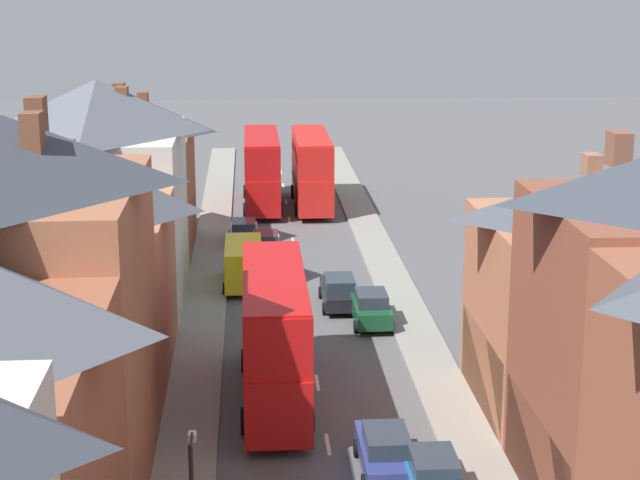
% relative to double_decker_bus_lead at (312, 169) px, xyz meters
% --- Properties ---
extents(pavement_left, '(2.20, 104.00, 0.14)m').
position_rel_double_decker_bus_lead_xyz_m(pavement_left, '(-6.89, -26.00, -2.75)').
color(pavement_left, gray).
rests_on(pavement_left, ground).
extents(pavement_right, '(2.20, 104.00, 0.14)m').
position_rel_double_decker_bus_lead_xyz_m(pavement_right, '(3.31, -26.00, -2.75)').
color(pavement_right, gray).
rests_on(pavement_right, ground).
extents(centre_line_dashes, '(0.14, 97.80, 0.01)m').
position_rel_double_decker_bus_lead_xyz_m(centre_line_dashes, '(-1.79, -28.00, -2.81)').
color(centre_line_dashes, silver).
rests_on(centre_line_dashes, ground).
extents(terrace_row_left, '(8.00, 68.52, 12.81)m').
position_rel_double_decker_bus_lead_xyz_m(terrace_row_left, '(-11.98, -42.46, 2.86)').
color(terrace_row_left, beige).
rests_on(terrace_row_left, ground).
extents(double_decker_bus_lead, '(2.74, 10.80, 5.30)m').
position_rel_double_decker_bus_lead_xyz_m(double_decker_bus_lead, '(0.00, 0.00, 0.00)').
color(double_decker_bus_lead, red).
rests_on(double_decker_bus_lead, ground).
extents(double_decker_bus_mid_street, '(2.74, 10.80, 5.30)m').
position_rel_double_decker_bus_lead_xyz_m(double_decker_bus_mid_street, '(-3.60, -35.81, 0.00)').
color(double_decker_bus_mid_street, red).
rests_on(double_decker_bus_mid_street, ground).
extents(double_decker_bus_far_approaching, '(2.74, 10.80, 5.30)m').
position_rel_double_decker_bus_lead_xyz_m(double_decker_bus_far_approaching, '(-3.60, 0.18, 0.00)').
color(double_decker_bus_far_approaching, red).
rests_on(double_decker_bus_far_approaching, ground).
extents(car_parked_left_a, '(1.90, 4.33, 1.62)m').
position_rel_double_decker_bus_lead_xyz_m(car_parked_left_a, '(0.01, -42.42, -2.00)').
color(car_parked_left_a, navy).
rests_on(car_parked_left_a, ground).
extents(car_parked_right_a, '(1.90, 4.20, 1.59)m').
position_rel_double_decker_bus_lead_xyz_m(car_parked_right_a, '(-4.89, -10.66, -2.01)').
color(car_parked_right_a, '#B7BABF').
rests_on(car_parked_right_a, ground).
extents(car_mid_black, '(1.90, 4.05, 1.70)m').
position_rel_double_decker_bus_lead_xyz_m(car_mid_black, '(1.31, -26.61, -1.97)').
color(car_mid_black, '#144728').
rests_on(car_mid_black, ground).
extents(car_mid_white, '(1.90, 4.12, 1.64)m').
position_rel_double_decker_bus_lead_xyz_m(car_mid_white, '(1.31, -44.35, -1.99)').
color(car_mid_white, '#236093').
rests_on(car_mid_white, ground).
extents(car_far_grey, '(1.90, 3.99, 1.67)m').
position_rel_double_decker_bus_lead_xyz_m(car_far_grey, '(-3.59, -14.27, -1.98)').
color(car_far_grey, '#B7BABF').
rests_on(car_far_grey, ground).
extents(car_parked_right_b, '(1.90, 4.48, 1.59)m').
position_rel_double_decker_bus_lead_xyz_m(car_parked_right_b, '(0.01, -23.61, -2.01)').
color(car_parked_right_b, black).
rests_on(car_parked_right_b, ground).
extents(delivery_van, '(2.20, 5.20, 2.41)m').
position_rel_double_decker_bus_lead_xyz_m(delivery_van, '(-4.89, -19.81, -1.48)').
color(delivery_van, yellow).
rests_on(delivery_van, ground).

